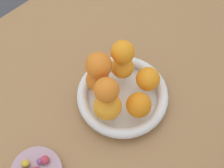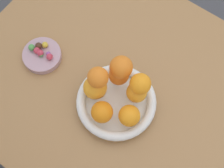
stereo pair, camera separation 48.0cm
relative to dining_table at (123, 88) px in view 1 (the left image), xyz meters
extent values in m
plane|color=#4C4C51|center=(0.00, 0.00, -0.65)|extent=(6.00, 6.00, 0.00)
cube|color=#9E7042|center=(0.00, 0.00, 0.07)|extent=(1.10, 0.76, 0.04)
cylinder|color=#9E7042|center=(-0.49, -0.32, -0.30)|extent=(0.05, 0.05, 0.70)
cylinder|color=white|center=(0.06, 0.06, 0.10)|extent=(0.19, 0.19, 0.01)
torus|color=white|center=(0.06, 0.06, 0.12)|extent=(0.23, 0.23, 0.03)
sphere|color=orange|center=(0.02, 0.01, 0.16)|extent=(0.06, 0.06, 0.06)
sphere|color=orange|center=(0.09, 0.00, 0.16)|extent=(0.06, 0.06, 0.06)
sphere|color=orange|center=(0.12, 0.07, 0.16)|extent=(0.07, 0.07, 0.07)
sphere|color=orange|center=(0.07, 0.12, 0.16)|extent=(0.06, 0.06, 0.06)
sphere|color=orange|center=(0.00, 0.08, 0.16)|extent=(0.06, 0.06, 0.06)
sphere|color=orange|center=(0.02, 0.01, 0.21)|extent=(0.06, 0.06, 0.06)
sphere|color=orange|center=(0.12, 0.06, 0.22)|extent=(0.06, 0.06, 0.06)
sphere|color=orange|center=(0.09, 0.00, 0.22)|extent=(0.06, 0.06, 0.06)
sphere|color=#C6384C|center=(0.30, 0.06, 0.12)|extent=(0.02, 0.02, 0.02)
sphere|color=gold|center=(0.34, 0.04, 0.12)|extent=(0.02, 0.02, 0.02)
sphere|color=#8C4C99|center=(0.31, 0.05, 0.12)|extent=(0.01, 0.01, 0.01)
camera|label=1|loc=(0.34, 0.32, 0.88)|focal=55.00mm
camera|label=2|loc=(-0.11, 0.32, 1.04)|focal=55.00mm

